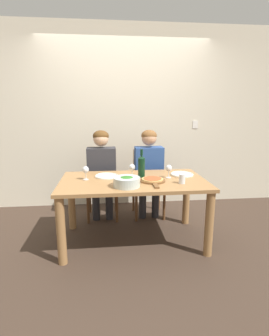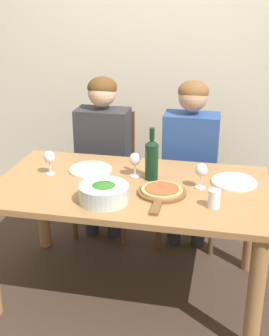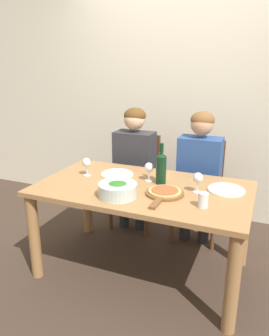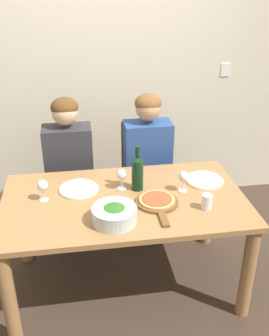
{
  "view_description": "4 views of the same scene",
  "coord_description": "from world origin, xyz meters",
  "px_view_note": "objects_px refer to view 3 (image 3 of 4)",
  "views": [
    {
      "loc": [
        -0.28,
        -2.77,
        1.49
      ],
      "look_at": [
        0.02,
        0.1,
        0.84
      ],
      "focal_mm": 28.0,
      "sensor_mm": 36.0,
      "label": 1
    },
    {
      "loc": [
        0.54,
        -2.44,
        1.83
      ],
      "look_at": [
        -0.0,
        0.13,
        0.78
      ],
      "focal_mm": 50.0,
      "sensor_mm": 36.0,
      "label": 2
    },
    {
      "loc": [
        0.83,
        -2.15,
        1.62
      ],
      "look_at": [
        -0.07,
        0.01,
        0.86
      ],
      "focal_mm": 35.0,
      "sensor_mm": 36.0,
      "label": 3
    },
    {
      "loc": [
        -0.27,
        -2.19,
        2.07
      ],
      "look_at": [
        0.08,
        0.05,
        0.92
      ],
      "focal_mm": 42.0,
      "sensor_mm": 36.0,
      "label": 4
    }
  ],
  "objects_px": {
    "chair_right": "(200,186)",
    "dinner_plate_left": "(117,174)",
    "wine_bottle": "(161,167)",
    "wine_glass_centre": "(149,168)",
    "person_man": "(199,166)",
    "wine_glass_left": "(87,163)",
    "broccoli_bowl": "(118,190)",
    "person_woman": "(134,158)",
    "dinner_plate_right": "(226,190)",
    "chair_left": "(138,177)",
    "water_tumbler": "(203,200)",
    "pizza_on_board": "(164,193)",
    "wine_glass_right": "(198,179)"
  },
  "relations": [
    {
      "from": "chair_right",
      "to": "dinner_plate_left",
      "type": "xyz_separation_m",
      "value": [
        -0.58,
        -0.63,
        0.24
      ]
    },
    {
      "from": "wine_bottle",
      "to": "wine_glass_centre",
      "type": "xyz_separation_m",
      "value": [
        -0.1,
        0.02,
        -0.03
      ]
    },
    {
      "from": "person_man",
      "to": "wine_glass_centre",
      "type": "xyz_separation_m",
      "value": [
        -0.28,
        -0.55,
        0.1
      ]
    },
    {
      "from": "wine_glass_left",
      "to": "broccoli_bowl",
      "type": "bearing_deg",
      "value": -35.65
    },
    {
      "from": "person_woman",
      "to": "dinner_plate_right",
      "type": "relative_size",
      "value": 4.53
    },
    {
      "from": "chair_right",
      "to": "wine_glass_left",
      "type": "relative_size",
      "value": 6.13
    },
    {
      "from": "broccoli_bowl",
      "to": "dinner_plate_right",
      "type": "xyz_separation_m",
      "value": [
        0.68,
        0.4,
        -0.04
      ]
    },
    {
      "from": "chair_left",
      "to": "chair_right",
      "type": "relative_size",
      "value": 1.0
    },
    {
      "from": "wine_bottle",
      "to": "dinner_plate_left",
      "type": "height_order",
      "value": "wine_bottle"
    },
    {
      "from": "broccoli_bowl",
      "to": "chair_right",
      "type": "bearing_deg",
      "value": 70.18
    },
    {
      "from": "chair_right",
      "to": "person_man",
      "type": "height_order",
      "value": "person_man"
    },
    {
      "from": "dinner_plate_left",
      "to": "wine_glass_centre",
      "type": "bearing_deg",
      "value": -5.99
    },
    {
      "from": "wine_glass_centre",
      "to": "dinner_plate_left",
      "type": "bearing_deg",
      "value": 174.01
    },
    {
      "from": "broccoli_bowl",
      "to": "wine_glass_centre",
      "type": "relative_size",
      "value": 1.79
    },
    {
      "from": "broccoli_bowl",
      "to": "water_tumbler",
      "type": "distance_m",
      "value": 0.59
    },
    {
      "from": "person_man",
      "to": "dinner_plate_right",
      "type": "bearing_deg",
      "value": -59.59
    },
    {
      "from": "pizza_on_board",
      "to": "water_tumbler",
      "type": "bearing_deg",
      "value": -19.5
    },
    {
      "from": "dinner_plate_left",
      "to": "wine_glass_centre",
      "type": "distance_m",
      "value": 0.31
    },
    {
      "from": "chair_left",
      "to": "person_man",
      "type": "distance_m",
      "value": 0.69
    },
    {
      "from": "dinner_plate_left",
      "to": "wine_glass_left",
      "type": "height_order",
      "value": "wine_glass_left"
    },
    {
      "from": "chair_right",
      "to": "wine_glass_centre",
      "type": "xyz_separation_m",
      "value": [
        -0.28,
        -0.66,
        0.34
      ]
    },
    {
      "from": "dinner_plate_left",
      "to": "water_tumbler",
      "type": "bearing_deg",
      "value": -24.61
    },
    {
      "from": "chair_right",
      "to": "dinner_plate_left",
      "type": "height_order",
      "value": "chair_right"
    },
    {
      "from": "wine_bottle",
      "to": "dinner_plate_right",
      "type": "bearing_deg",
      "value": 4.56
    },
    {
      "from": "person_man",
      "to": "dinner_plate_left",
      "type": "relative_size",
      "value": 4.53
    },
    {
      "from": "chair_left",
      "to": "dinner_plate_left",
      "type": "relative_size",
      "value": 3.45
    },
    {
      "from": "dinner_plate_left",
      "to": "wine_glass_left",
      "type": "xyz_separation_m",
      "value": [
        -0.23,
        -0.1,
        0.1
      ]
    },
    {
      "from": "pizza_on_board",
      "to": "wine_glass_left",
      "type": "relative_size",
      "value": 2.74
    },
    {
      "from": "chair_right",
      "to": "person_woman",
      "type": "bearing_deg",
      "value": -170.03
    },
    {
      "from": "wine_bottle",
      "to": "broccoli_bowl",
      "type": "relative_size",
      "value": 1.19
    },
    {
      "from": "dinner_plate_left",
      "to": "dinner_plate_right",
      "type": "height_order",
      "value": "same"
    },
    {
      "from": "dinner_plate_left",
      "to": "water_tumbler",
      "type": "xyz_separation_m",
      "value": [
        0.78,
        -0.36,
        0.04
      ]
    },
    {
      "from": "person_woman",
      "to": "person_man",
      "type": "relative_size",
      "value": 1.0
    },
    {
      "from": "wine_glass_left",
      "to": "dinner_plate_right",
      "type": "bearing_deg",
      "value": 4.76
    },
    {
      "from": "wine_glass_left",
      "to": "wine_glass_centre",
      "type": "distance_m",
      "value": 0.52
    },
    {
      "from": "dinner_plate_right",
      "to": "wine_glass_centre",
      "type": "distance_m",
      "value": 0.6
    },
    {
      "from": "pizza_on_board",
      "to": "person_man",
      "type": "bearing_deg",
      "value": 83.82
    },
    {
      "from": "wine_glass_right",
      "to": "water_tumbler",
      "type": "bearing_deg",
      "value": -69.46
    },
    {
      "from": "wine_glass_right",
      "to": "wine_glass_centre",
      "type": "distance_m",
      "value": 0.41
    },
    {
      "from": "person_man",
      "to": "broccoli_bowl",
      "type": "height_order",
      "value": "person_man"
    },
    {
      "from": "chair_left",
      "to": "dinner_plate_left",
      "type": "height_order",
      "value": "chair_left"
    },
    {
      "from": "wine_bottle",
      "to": "water_tumbler",
      "type": "xyz_separation_m",
      "value": [
        0.39,
        -0.31,
        -0.08
      ]
    },
    {
      "from": "wine_glass_left",
      "to": "wine_glass_right",
      "type": "height_order",
      "value": "same"
    },
    {
      "from": "person_man",
      "to": "wine_glass_centre",
      "type": "relative_size",
      "value": 8.06
    },
    {
      "from": "person_woman",
      "to": "person_man",
      "type": "height_order",
      "value": "same"
    },
    {
      "from": "wine_glass_centre",
      "to": "water_tumbler",
      "type": "xyz_separation_m",
      "value": [
        0.49,
        -0.33,
        -0.06
      ]
    },
    {
      "from": "chair_left",
      "to": "wine_glass_centre",
      "type": "distance_m",
      "value": 0.82
    },
    {
      "from": "chair_right",
      "to": "wine_glass_right",
      "type": "relative_size",
      "value": 6.13
    },
    {
      "from": "chair_right",
      "to": "wine_glass_left",
      "type": "distance_m",
      "value": 1.14
    },
    {
      "from": "person_man",
      "to": "wine_glass_left",
      "type": "xyz_separation_m",
      "value": [
        -0.8,
        -0.62,
        0.1
      ]
    }
  ]
}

